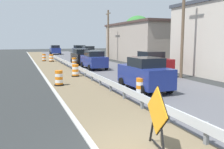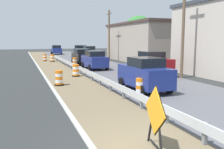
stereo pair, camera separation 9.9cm
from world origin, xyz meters
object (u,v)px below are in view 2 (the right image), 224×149
Objects in this scene: car_distant_b at (82,56)px; car_distant_a at (152,63)px; traffic_barrel_nearest at (141,88)px; car_lead_near_lane at (94,60)px; warning_sign_diamond at (155,114)px; utility_pole_mid at (109,35)px; traffic_barrel_far at (75,62)px; car_mid_far_lane at (81,51)px; traffic_barrel_farther at (45,58)px; traffic_barrel_close at (59,79)px; car_trailing_far_lane at (144,74)px; traffic_barrel_mid at (76,71)px; traffic_barrel_farthest at (52,58)px; car_lead_far_lane at (56,50)px; utility_pole_near at (183,22)px; car_trailing_near_lane at (89,52)px.

car_distant_a is at bearing -162.96° from car_distant_b.
car_lead_near_lane is (1.14, 13.16, 0.53)m from traffic_barrel_nearest.
utility_pole_mid is at bearing -99.38° from warning_sign_diamond.
traffic_barrel_far is 0.22× the size of car_mid_far_lane.
warning_sign_diamond is 0.40× the size of car_mid_far_lane.
traffic_barrel_farther is at bearing 96.66° from traffic_barrel_nearest.
traffic_barrel_nearest is 16.54m from traffic_barrel_far.
traffic_barrel_close is 0.25× the size of car_trailing_far_lane.
car_distant_b reaches higher than traffic_barrel_mid.
car_distant_a is at bearing -111.44° from warning_sign_diamond.
traffic_barrel_mid is at bearing -89.52° from traffic_barrel_farthest.
car_lead_far_lane reaches higher than traffic_barrel_farthest.
car_lead_far_lane is at bearing 85.12° from traffic_barrel_mid.
car_lead_near_lane is 1.03× the size of car_distant_a.
car_trailing_far_lane reaches higher than traffic_barrel_farthest.
car_lead_near_lane is at bearing -118.89° from utility_pole_mid.
traffic_barrel_farthest is (-1.75, 7.26, 0.01)m from traffic_barrel_far.
car_trailing_far_lane reaches higher than traffic_barrel_mid.
car_lead_far_lane is at bearing 1.03° from car_distant_b.
traffic_barrel_farther reaches higher than traffic_barrel_far.
car_lead_near_lane is 0.63× the size of utility_pole_mid.
traffic_barrel_mid is 33.07m from car_lead_far_lane.
traffic_barrel_far is 16.23m from car_mid_far_lane.
utility_pole_near reaches higher than warning_sign_diamond.
car_distant_b is at bearing -58.01° from traffic_barrel_farthest.
car_lead_near_lane reaches higher than traffic_barrel_far.
car_trailing_far_lane is at bearing 178.53° from car_lead_near_lane.
traffic_barrel_far is at bearing -76.44° from traffic_barrel_farthest.
utility_pole_mid is (8.63, 28.07, 2.78)m from warning_sign_diamond.
car_trailing_near_lane is 22.51m from utility_pole_near.
traffic_barrel_farther is 1.56m from traffic_barrel_farthest.
traffic_barrel_far is at bearing -15.86° from car_mid_far_lane.
traffic_barrel_farther is 10.00m from car_mid_far_lane.
traffic_barrel_nearest is at bearing -77.38° from traffic_barrel_mid.
traffic_barrel_close is at bearing -16.37° from car_mid_far_lane.
car_distant_b reaches higher than traffic_barrel_farthest.
car_distant_b is (0.01, 5.58, 0.01)m from car_lead_near_lane.
car_trailing_near_lane is 25.78m from car_trailing_far_lane.
warning_sign_diamond is 1.79× the size of traffic_barrel_farther.
car_trailing_near_lane is (8.10, 22.08, 0.58)m from traffic_barrel_close.
warning_sign_diamond is 22.96m from traffic_barrel_far.
car_trailing_far_lane is at bearing -146.96° from utility_pole_near.
car_mid_far_lane is (6.12, 8.37, 0.60)m from traffic_barrel_farthest.
car_trailing_far_lane is at bearing -69.03° from traffic_barrel_mid.
car_distant_a is at bearing -34.31° from car_trailing_far_lane.
traffic_barrel_farthest is 5.99m from car_distant_b.
traffic_barrel_farther is at bearing 113.76° from utility_pole_near.
car_mid_far_lane reaches higher than traffic_barrel_farther.
traffic_barrel_nearest is 18.78m from car_distant_b.
traffic_barrel_close is at bearing 149.25° from car_lead_near_lane.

